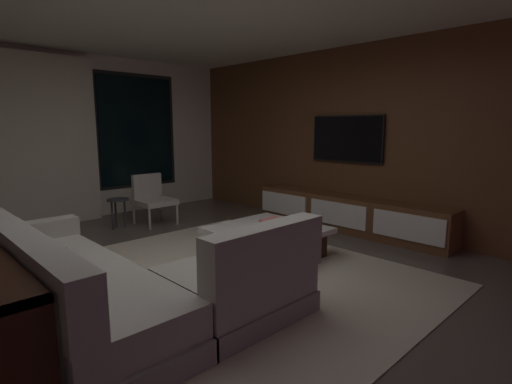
{
  "coord_description": "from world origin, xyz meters",
  "views": [
    {
      "loc": [
        -2.14,
        -3.04,
        1.53
      ],
      "look_at": [
        1.28,
        0.48,
        0.71
      ],
      "focal_mm": 27.51,
      "sensor_mm": 36.0,
      "label": 1
    }
  ],
  "objects_px": {
    "sectional_couch": "(117,286)",
    "book_stack_on_coffee_table": "(274,224)",
    "side_stool": "(118,204)",
    "media_console": "(349,214)",
    "accent_chair_near_window": "(152,196)",
    "mounted_tv": "(347,139)",
    "coffee_table": "(267,242)"
  },
  "relations": [
    {
      "from": "sectional_couch",
      "to": "book_stack_on_coffee_table",
      "type": "bearing_deg",
      "value": 4.26
    },
    {
      "from": "book_stack_on_coffee_table",
      "to": "side_stool",
      "type": "distance_m",
      "value": 2.68
    },
    {
      "from": "sectional_couch",
      "to": "media_console",
      "type": "height_order",
      "value": "sectional_couch"
    },
    {
      "from": "sectional_couch",
      "to": "accent_chair_near_window",
      "type": "distance_m",
      "value": 3.25
    },
    {
      "from": "accent_chair_near_window",
      "to": "side_stool",
      "type": "xyz_separation_m",
      "value": [
        -0.54,
        0.06,
        -0.06
      ]
    },
    {
      "from": "book_stack_on_coffee_table",
      "to": "accent_chair_near_window",
      "type": "relative_size",
      "value": 0.35
    },
    {
      "from": "sectional_couch",
      "to": "mounted_tv",
      "type": "relative_size",
      "value": 2.09
    },
    {
      "from": "coffee_table",
      "to": "mounted_tv",
      "type": "distance_m",
      "value": 2.22
    },
    {
      "from": "book_stack_on_coffee_table",
      "to": "media_console",
      "type": "distance_m",
      "value": 1.72
    },
    {
      "from": "coffee_table",
      "to": "book_stack_on_coffee_table",
      "type": "distance_m",
      "value": 0.26
    },
    {
      "from": "book_stack_on_coffee_table",
      "to": "media_console",
      "type": "relative_size",
      "value": 0.09
    },
    {
      "from": "side_stool",
      "to": "mounted_tv",
      "type": "bearing_deg",
      "value": -42.17
    },
    {
      "from": "accent_chair_near_window",
      "to": "side_stool",
      "type": "distance_m",
      "value": 0.55
    },
    {
      "from": "accent_chair_near_window",
      "to": "book_stack_on_coffee_table",
      "type": "bearing_deg",
      "value": -87.25
    },
    {
      "from": "book_stack_on_coffee_table",
      "to": "side_stool",
      "type": "relative_size",
      "value": 0.6
    },
    {
      "from": "sectional_couch",
      "to": "media_console",
      "type": "distance_m",
      "value": 3.67
    },
    {
      "from": "book_stack_on_coffee_table",
      "to": "mounted_tv",
      "type": "relative_size",
      "value": 0.23
    },
    {
      "from": "coffee_table",
      "to": "media_console",
      "type": "bearing_deg",
      "value": -0.5
    },
    {
      "from": "coffee_table",
      "to": "mounted_tv",
      "type": "bearing_deg",
      "value": 5.54
    },
    {
      "from": "sectional_couch",
      "to": "side_stool",
      "type": "relative_size",
      "value": 5.43
    },
    {
      "from": "side_stool",
      "to": "accent_chair_near_window",
      "type": "bearing_deg",
      "value": -6.5
    },
    {
      "from": "coffee_table",
      "to": "accent_chair_near_window",
      "type": "distance_m",
      "value": 2.45
    },
    {
      "from": "side_stool",
      "to": "media_console",
      "type": "xyz_separation_m",
      "value": [
        2.37,
        -2.51,
        -0.12
      ]
    },
    {
      "from": "sectional_couch",
      "to": "book_stack_on_coffee_table",
      "type": "height_order",
      "value": "sectional_couch"
    },
    {
      "from": "coffee_table",
      "to": "side_stool",
      "type": "height_order",
      "value": "side_stool"
    },
    {
      "from": "coffee_table",
      "to": "accent_chair_near_window",
      "type": "height_order",
      "value": "accent_chair_near_window"
    },
    {
      "from": "media_console",
      "to": "sectional_couch",
      "type": "bearing_deg",
      "value": -176.34
    },
    {
      "from": "coffee_table",
      "to": "side_stool",
      "type": "bearing_deg",
      "value": 104.94
    },
    {
      "from": "sectional_couch",
      "to": "side_stool",
      "type": "height_order",
      "value": "sectional_couch"
    },
    {
      "from": "sectional_couch",
      "to": "book_stack_on_coffee_table",
      "type": "relative_size",
      "value": 9.09
    },
    {
      "from": "mounted_tv",
      "to": "media_console",
      "type": "bearing_deg",
      "value": -132.45
    },
    {
      "from": "accent_chair_near_window",
      "to": "sectional_couch",
      "type": "bearing_deg",
      "value": -124.4
    }
  ]
}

